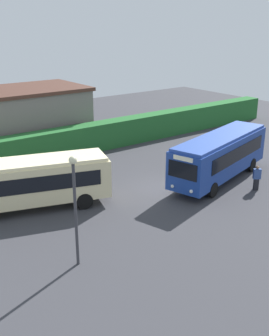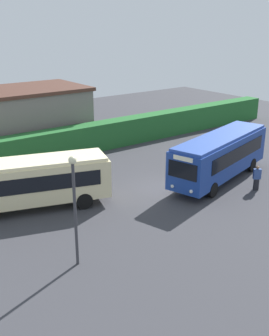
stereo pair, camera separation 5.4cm
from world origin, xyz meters
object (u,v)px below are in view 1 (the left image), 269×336
Objects in this scene: person_center at (257,177)px; lamppost at (75,198)px; person_left at (186,160)px; bus_blue at (220,155)px; bus_cream at (34,180)px.

lamppost is (-13.96, -0.67, 2.44)m from person_center.
lamppost reaches higher than person_left.
bus_blue is 3.01m from person_center.
bus_cream is 0.90× the size of bus_blue.
bus_blue is at bearing 47.24° from person_center.
bus_cream is at bearing 81.29° from lamppost.
person_center is at bearing 171.72° from bus_cream.
bus_cream reaches higher than person_center.
person_left is (11.70, -0.76, -0.85)m from bus_cream.
bus_blue is (12.34, -3.47, 0.11)m from bus_cream.
bus_blue is at bearing -178.15° from person_left.
bus_blue is at bearing -178.06° from bus_cream.
bus_cream is 1.74× the size of lamppost.
lamppost reaches higher than person_center.
person_center is (0.55, -2.80, -0.98)m from bus_blue.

